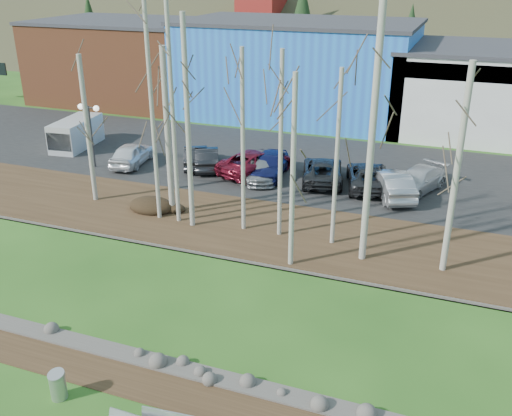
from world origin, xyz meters
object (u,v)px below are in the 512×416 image
at_px(car_0, 132,154).
at_px(car_5, 392,184).
at_px(car_4, 270,165).
at_px(van_grey, 75,134).
at_px(car_6, 368,176).
at_px(car_8, 207,157).
at_px(car_7, 417,180).
at_px(street_lamp, 90,118).
at_px(car_1, 196,156).
at_px(litter_bin, 58,386).
at_px(car_3, 260,169).
at_px(car_2, 256,162).
at_px(car_9, 323,170).

bearing_deg(car_0, car_5, 172.14).
distance_m(car_4, van_grey, 15.60).
bearing_deg(car_0, car_6, 175.97).
height_order(car_6, car_8, car_6).
relative_size(car_6, car_7, 1.08).
relative_size(street_lamp, car_0, 0.95).
xyz_separation_m(street_lamp, car_1, (6.32, 2.55, -2.63)).
height_order(car_1, car_5, car_5).
xyz_separation_m(car_6, car_7, (2.90, 0.40, -0.03)).
bearing_deg(litter_bin, car_0, 116.13).
distance_m(car_4, car_8, 4.52).
xyz_separation_m(street_lamp, car_8, (7.14, 2.55, -2.63)).
distance_m(car_3, van_grey, 15.23).
xyz_separation_m(car_2, car_6, (7.28, 0.06, -0.05)).
distance_m(car_5, car_7, 1.94).
bearing_deg(car_3, street_lamp, 167.42).
height_order(street_lamp, car_2, street_lamp).
xyz_separation_m(litter_bin, car_1, (-5.77, 21.62, 0.41)).
distance_m(car_1, van_grey, 10.28).
bearing_deg(car_8, van_grey, -28.86).
bearing_deg(car_3, car_7, -13.90).
height_order(car_3, van_grey, van_grey).
bearing_deg(litter_bin, van_grey, 125.72).
relative_size(car_2, car_8, 1.29).
distance_m(car_4, car_7, 9.17).
height_order(car_4, car_8, car_4).
xyz_separation_m(car_5, car_9, (-4.43, 1.03, -0.07)).
relative_size(street_lamp, car_3, 0.95).
bearing_deg(car_3, car_2, 104.57).
bearing_deg(van_grey, car_1, -10.64).
height_order(litter_bin, car_3, car_3).
relative_size(car_3, car_7, 0.93).
xyz_separation_m(car_0, car_3, (9.15, 0.46, -0.12)).
bearing_deg(street_lamp, car_8, 23.11).
height_order(car_4, car_5, car_4).
distance_m(street_lamp, car_8, 8.02).
height_order(car_0, car_3, car_0).
height_order(car_3, car_5, car_5).
xyz_separation_m(car_4, car_7, (9.14, 0.71, -0.10)).
bearing_deg(car_6, car_2, -13.91).
xyz_separation_m(car_3, car_9, (3.82, 0.91, 0.08)).
distance_m(car_1, car_3, 4.97).
xyz_separation_m(car_3, car_5, (8.24, -0.12, 0.15)).
bearing_deg(car_6, car_7, 173.37).
height_order(car_4, van_grey, van_grey).
relative_size(car_7, van_grey, 0.97).
height_order(car_2, van_grey, van_grey).
xyz_separation_m(street_lamp, car_6, (17.89, 2.71, -2.62)).
distance_m(car_0, car_8, 5.20).
bearing_deg(car_8, street_lamp, -5.80).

